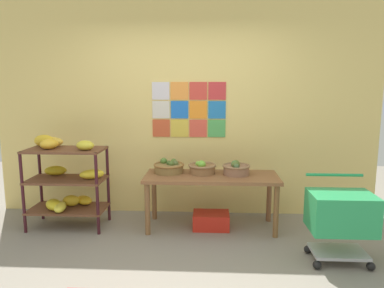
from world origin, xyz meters
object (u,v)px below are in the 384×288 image
(fruit_basket_right, at_px, (236,168))
(produce_crate_under_table, at_px, (211,220))
(fruit_basket_back_right, at_px, (202,168))
(shopping_cart, at_px, (341,215))
(fruit_basket_left, at_px, (169,167))
(banana_shelf_unit, at_px, (65,176))
(display_table, at_px, (211,182))

(fruit_basket_right, xyz_separation_m, produce_crate_under_table, (-0.29, -0.07, -0.63))
(fruit_basket_back_right, bearing_deg, shopping_cart, -32.65)
(fruit_basket_left, bearing_deg, fruit_basket_right, -4.09)
(fruit_basket_left, xyz_separation_m, fruit_basket_right, (0.81, -0.06, 0.01))
(banana_shelf_unit, xyz_separation_m, display_table, (1.75, 0.03, -0.06))
(fruit_basket_right, height_order, shopping_cart, same)
(display_table, height_order, shopping_cart, shopping_cart)
(shopping_cart, bearing_deg, produce_crate_under_table, 151.41)
(fruit_basket_left, distance_m, fruit_basket_right, 0.81)
(fruit_basket_back_right, xyz_separation_m, produce_crate_under_table, (0.11, -0.10, -0.62))
(banana_shelf_unit, bearing_deg, produce_crate_under_table, 0.40)
(fruit_basket_right, xyz_separation_m, shopping_cart, (0.94, -0.83, -0.25))
(fruit_basket_left, bearing_deg, fruit_basket_back_right, -3.95)
(fruit_basket_right, height_order, fruit_basket_back_right, fruit_basket_right)
(fruit_basket_left, xyz_separation_m, produce_crate_under_table, (0.51, -0.13, -0.62))
(display_table, distance_m, fruit_basket_left, 0.55)
(fruit_basket_right, bearing_deg, fruit_basket_back_right, 175.77)
(display_table, bearing_deg, produce_crate_under_table, -88.72)
(display_table, relative_size, produce_crate_under_table, 3.65)
(fruit_basket_right, xyz_separation_m, fruit_basket_back_right, (-0.40, 0.03, -0.01))
(fruit_basket_back_right, bearing_deg, display_table, -35.68)
(banana_shelf_unit, relative_size, fruit_basket_right, 3.35)
(banana_shelf_unit, distance_m, shopping_cart, 3.07)
(fruit_basket_right, bearing_deg, banana_shelf_unit, -177.72)
(fruit_basket_back_right, relative_size, shopping_cart, 0.41)
(fruit_basket_right, bearing_deg, shopping_cart, -41.50)
(fruit_basket_back_right, height_order, produce_crate_under_table, fruit_basket_back_right)
(banana_shelf_unit, height_order, shopping_cart, banana_shelf_unit)
(produce_crate_under_table, distance_m, shopping_cart, 1.49)
(display_table, xyz_separation_m, shopping_cart, (1.23, -0.78, -0.09))
(fruit_basket_left, height_order, produce_crate_under_table, fruit_basket_left)
(fruit_basket_left, relative_size, shopping_cart, 0.46)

